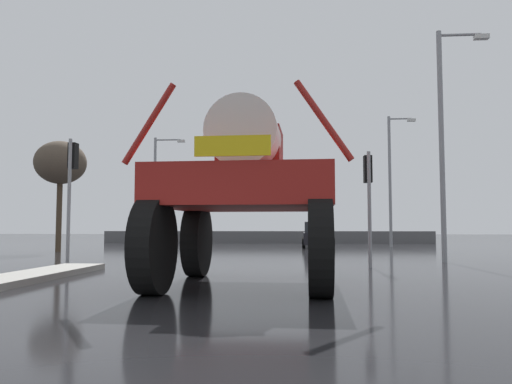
% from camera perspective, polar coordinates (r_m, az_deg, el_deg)
% --- Properties ---
extents(ground_plane, '(120.00, 120.00, 0.00)m').
position_cam_1_polar(ground_plane, '(23.16, -0.92, -7.05)').
color(ground_plane, black).
extents(median_island, '(1.22, 7.16, 0.15)m').
position_cam_1_polar(median_island, '(12.42, -25.68, -8.94)').
color(median_island, '#9E9B93').
rests_on(median_island, ground).
extents(oversize_sprayer, '(4.19, 5.33, 3.86)m').
position_cam_1_polar(oversize_sprayer, '(10.62, -0.95, -0.16)').
color(oversize_sprayer, black).
rests_on(oversize_sprayer, ground).
extents(sedan_ahead, '(1.94, 4.13, 1.52)m').
position_cam_1_polar(sedan_ahead, '(30.38, 7.08, -4.95)').
color(sedan_ahead, black).
rests_on(sedan_ahead, ground).
extents(traffic_signal_near_left, '(0.24, 0.54, 4.05)m').
position_cam_1_polar(traffic_signal_near_left, '(17.12, -20.35, 2.03)').
color(traffic_signal_near_left, gray).
rests_on(traffic_signal_near_left, ground).
extents(traffic_signal_near_right, '(0.24, 0.54, 3.53)m').
position_cam_1_polar(traffic_signal_near_right, '(15.69, 12.74, 1.01)').
color(traffic_signal_near_right, gray).
rests_on(traffic_signal_near_right, ground).
extents(streetlight_near_right, '(1.82, 0.24, 8.21)m').
position_cam_1_polar(streetlight_near_right, '(18.85, 20.84, 6.39)').
color(streetlight_near_right, gray).
rests_on(streetlight_near_right, ground).
extents(streetlight_far_left, '(2.11, 0.24, 7.24)m').
position_cam_1_polar(streetlight_far_left, '(34.03, -11.23, 0.88)').
color(streetlight_far_left, gray).
rests_on(streetlight_far_left, ground).
extents(streetlight_far_right, '(1.72, 0.24, 8.10)m').
position_cam_1_polar(streetlight_far_right, '(31.91, 15.30, 1.98)').
color(streetlight_far_right, gray).
rests_on(streetlight_far_right, ground).
extents(bare_tree_left, '(2.53, 2.53, 5.52)m').
position_cam_1_polar(bare_tree_left, '(26.81, -21.50, 3.05)').
color(bare_tree_left, '#473828').
rests_on(bare_tree_left, ground).
extents(roadside_barrier, '(24.94, 0.24, 0.90)m').
position_cam_1_polar(roadside_barrier, '(37.60, 1.14, -5.19)').
color(roadside_barrier, '#59595B').
rests_on(roadside_barrier, ground).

